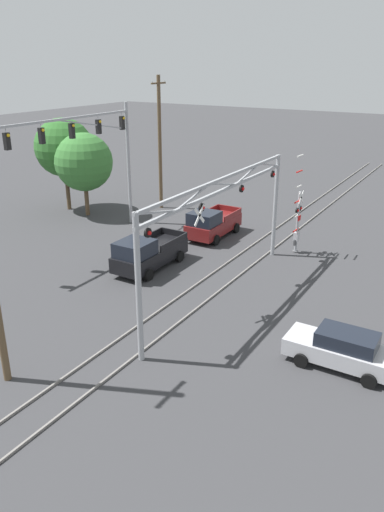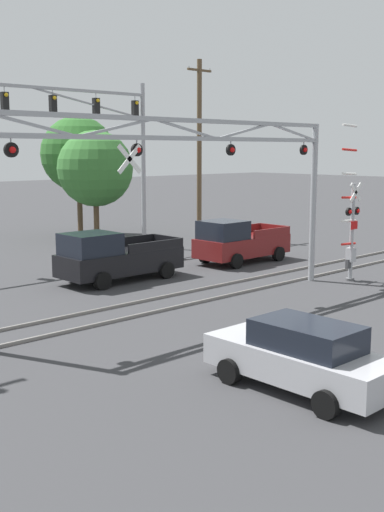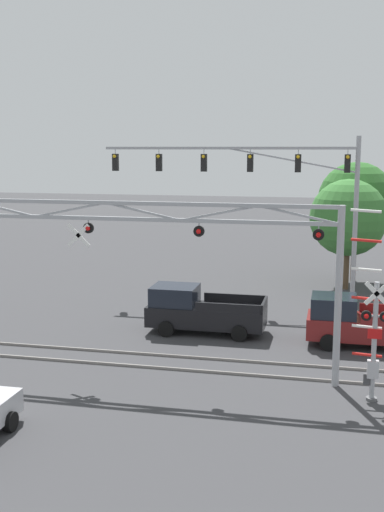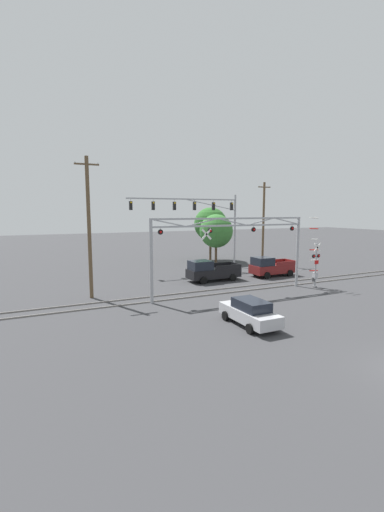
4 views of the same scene
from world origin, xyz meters
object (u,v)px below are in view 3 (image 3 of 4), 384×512
at_px(crossing_signal_mast, 372,338).
at_px(pickup_truck_lead, 200,311).
at_px(background_tree_far_left_verge, 356,200).
at_px(pickup_truck_following, 359,323).
at_px(background_tree_beyond_span, 348,218).
at_px(crossing_gantry, 143,251).
at_px(traffic_signal_span, 279,183).

xyz_separation_m(crossing_signal_mast, pickup_truck_lead, (-6.95, 6.36, -1.11)).
distance_m(pickup_truck_lead, background_tree_far_left_verge, 15.02).
distance_m(pickup_truck_lead, pickup_truck_following, 6.77).
distance_m(pickup_truck_following, background_tree_beyond_span, 11.30).
distance_m(pickup_truck_following, background_tree_far_left_verge, 13.83).
bearing_deg(background_tree_far_left_verge, pickup_truck_lead, -118.17).
height_order(crossing_gantry, background_tree_beyond_span, background_tree_beyond_span).
bearing_deg(crossing_signal_mast, background_tree_far_left_verge, 90.31).
xyz_separation_m(crossing_gantry, crossing_signal_mast, (7.90, -1.07, -2.35)).
distance_m(crossing_signal_mast, traffic_signal_span, 13.99).
bearing_deg(traffic_signal_span, crossing_signal_mast, -71.84).
bearing_deg(pickup_truck_lead, pickup_truck_following, -3.99).
relative_size(crossing_gantry, background_tree_far_left_verge, 1.92).
bearing_deg(crossing_signal_mast, crossing_gantry, 172.28).
height_order(traffic_signal_span, background_tree_far_left_verge, traffic_signal_span).
relative_size(traffic_signal_span, background_tree_beyond_span, 2.10).
bearing_deg(background_tree_beyond_span, traffic_signal_span, -131.65).
bearing_deg(crossing_gantry, background_tree_far_left_verge, 66.65).
bearing_deg(pickup_truck_following, crossing_gantry, -148.02).
bearing_deg(traffic_signal_span, pickup_truck_following, -59.72).
xyz_separation_m(crossing_gantry, pickup_truck_following, (7.71, 4.81, -3.46)).
xyz_separation_m(crossing_gantry, traffic_signal_span, (3.74, 11.62, 1.83)).
bearing_deg(background_tree_beyond_span, crossing_signal_mast, -88.08).
bearing_deg(crossing_signal_mast, pickup_truck_following, 91.85).
bearing_deg(pickup_truck_lead, traffic_signal_span, 66.27).
height_order(traffic_signal_span, background_tree_beyond_span, traffic_signal_span).
xyz_separation_m(pickup_truck_following, background_tree_beyond_span, (-0.37, 10.85, 3.15)).
bearing_deg(background_tree_far_left_verge, crossing_gantry, -113.35).
relative_size(traffic_signal_span, pickup_truck_following, 2.81).
bearing_deg(background_tree_far_left_verge, pickup_truck_following, -90.37).
height_order(pickup_truck_lead, background_tree_beyond_span, background_tree_beyond_span).
distance_m(background_tree_beyond_span, background_tree_far_left_verge, 2.57).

